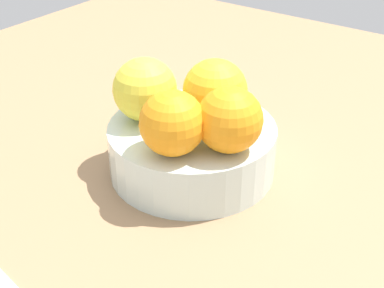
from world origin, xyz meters
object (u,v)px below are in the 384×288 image
(orange_in_bowl_0, at_px, (230,120))
(orange_in_bowl_1, at_px, (215,91))
(orange_in_bowl_3, at_px, (145,89))
(orange_in_bowl_2, at_px, (172,123))
(fruit_bowl, at_px, (192,149))

(orange_in_bowl_0, bearing_deg, orange_in_bowl_1, 136.65)
(orange_in_bowl_0, distance_m, orange_in_bowl_3, 0.11)
(orange_in_bowl_0, xyz_separation_m, orange_in_bowl_3, (-0.11, 0.00, 0.00))
(orange_in_bowl_1, height_order, orange_in_bowl_2, orange_in_bowl_1)
(orange_in_bowl_2, bearing_deg, fruit_bowl, 105.71)
(orange_in_bowl_1, bearing_deg, fruit_bowl, -113.46)
(fruit_bowl, relative_size, orange_in_bowl_0, 2.76)
(fruit_bowl, distance_m, orange_in_bowl_0, 0.08)
(fruit_bowl, relative_size, orange_in_bowl_3, 2.63)
(orange_in_bowl_0, distance_m, orange_in_bowl_2, 0.05)
(fruit_bowl, height_order, orange_in_bowl_1, orange_in_bowl_1)
(orange_in_bowl_1, bearing_deg, orange_in_bowl_3, -147.25)
(orange_in_bowl_2, xyz_separation_m, orange_in_bowl_3, (-0.07, 0.04, 0.00))
(fruit_bowl, xyz_separation_m, orange_in_bowl_0, (0.06, -0.02, 0.06))
(orange_in_bowl_0, height_order, orange_in_bowl_2, orange_in_bowl_0)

